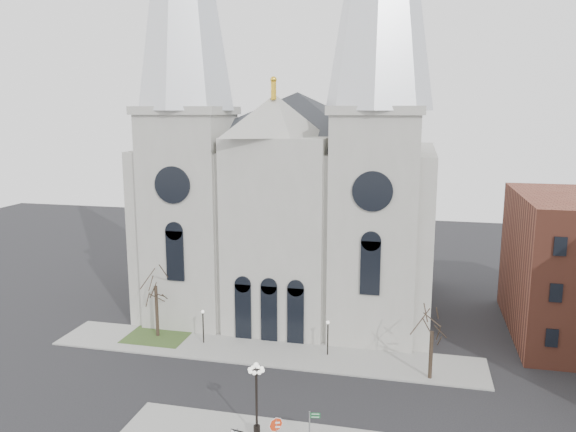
# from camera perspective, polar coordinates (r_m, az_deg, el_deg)

# --- Properties ---
(ground) EXTENTS (160.00, 160.00, 0.00)m
(ground) POSITION_cam_1_polar(r_m,az_deg,el_deg) (44.14, -6.69, -19.30)
(ground) COLOR black
(ground) RESTS_ON ground
(sidewalk_far) EXTENTS (40.00, 6.00, 0.14)m
(sidewalk_far) POSITION_cam_1_polar(r_m,az_deg,el_deg) (53.44, -2.60, -13.57)
(sidewalk_far) COLOR gray
(sidewalk_far) RESTS_ON ground
(grass_patch) EXTENTS (6.00, 5.00, 0.18)m
(grass_patch) POSITION_cam_1_polar(r_m,az_deg,el_deg) (58.00, -13.07, -11.81)
(grass_patch) COLOR #2F441D
(grass_patch) RESTS_ON ground
(cathedral) EXTENTS (33.00, 26.66, 54.00)m
(cathedral) POSITION_cam_1_polar(r_m,az_deg,el_deg) (60.33, 0.32, 7.32)
(cathedral) COLOR #9F9D94
(cathedral) RESTS_ON ground
(tree_left) EXTENTS (3.20, 3.20, 7.50)m
(tree_left) POSITION_cam_1_polar(r_m,az_deg,el_deg) (56.16, -13.31, -6.62)
(tree_left) COLOR black
(tree_left) RESTS_ON ground
(tree_right) EXTENTS (3.20, 3.20, 6.00)m
(tree_right) POSITION_cam_1_polar(r_m,az_deg,el_deg) (48.20, 14.44, -11.01)
(tree_right) COLOR black
(tree_right) RESTS_ON ground
(ped_lamp_left) EXTENTS (0.32, 0.32, 3.26)m
(ped_lamp_left) POSITION_cam_1_polar(r_m,az_deg,el_deg) (54.82, -8.63, -10.48)
(ped_lamp_left) COLOR black
(ped_lamp_left) RESTS_ON sidewalk_far
(ped_lamp_right) EXTENTS (0.32, 0.32, 3.26)m
(ped_lamp_right) POSITION_cam_1_polar(r_m,az_deg,el_deg) (51.81, 4.07, -11.67)
(ped_lamp_right) COLOR black
(ped_lamp_right) RESTS_ON sidewalk_far
(stop_sign) EXTENTS (0.94, 0.33, 2.72)m
(stop_sign) POSITION_cam_1_polar(r_m,az_deg,el_deg) (38.19, -1.23, -20.80)
(stop_sign) COLOR slate
(stop_sign) RESTS_ON sidewalk_near
(globe_lamp) EXTENTS (1.18, 1.18, 5.42)m
(globe_lamp) POSITION_cam_1_polar(r_m,az_deg,el_deg) (39.38, -3.23, -17.29)
(globe_lamp) COLOR black
(globe_lamp) RESTS_ON sidewalk_near
(street_name_sign) EXTENTS (0.74, 0.19, 2.34)m
(street_name_sign) POSITION_cam_1_polar(r_m,az_deg,el_deg) (39.66, 2.33, -20.43)
(street_name_sign) COLOR slate
(street_name_sign) RESTS_ON sidewalk_near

